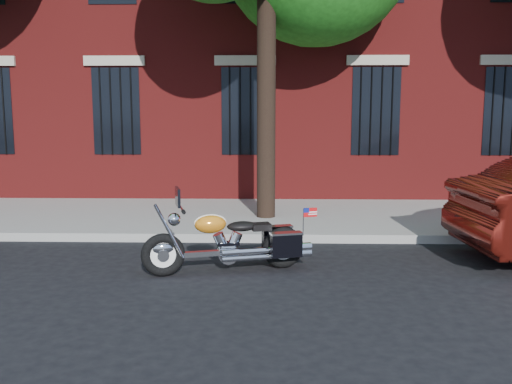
{
  "coord_description": "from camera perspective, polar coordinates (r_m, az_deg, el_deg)",
  "views": [
    {
      "loc": [
        0.59,
        -8.21,
        2.32
      ],
      "look_at": [
        0.36,
        0.8,
        0.96
      ],
      "focal_mm": 40.0,
      "sensor_mm": 36.0,
      "label": 1
    }
  ],
  "objects": [
    {
      "name": "motorcycle",
      "position": [
        8.03,
        -2.29,
        -5.14
      ],
      "size": [
        2.43,
        1.07,
        1.22
      ],
      "rotation": [
        0.0,
        0.0,
        0.27
      ],
      "color": "black",
      "rests_on": "ground"
    },
    {
      "name": "sidewalk",
      "position": [
        11.7,
        -1.43,
        -2.48
      ],
      "size": [
        40.0,
        3.6,
        0.15
      ],
      "primitive_type": "cube",
      "color": "gray",
      "rests_on": "ground"
    },
    {
      "name": "ground",
      "position": [
        8.55,
        -2.55,
        -7.16
      ],
      "size": [
        120.0,
        120.0,
        0.0
      ],
      "primitive_type": "plane",
      "color": "black",
      "rests_on": "ground"
    },
    {
      "name": "curb",
      "position": [
        9.87,
        -1.99,
        -4.57
      ],
      "size": [
        40.0,
        0.16,
        0.15
      ],
      "primitive_type": "cube",
      "color": "gray",
      "rests_on": "ground"
    }
  ]
}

